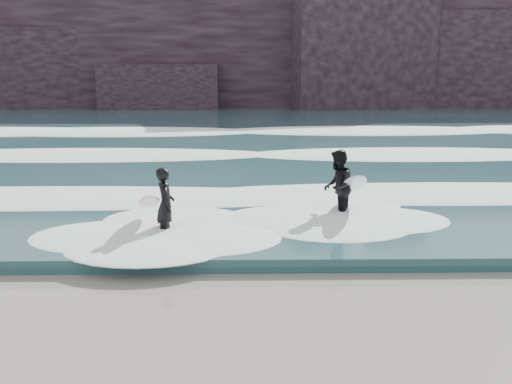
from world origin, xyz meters
The scene contains 8 objects.
ground centered at (0.00, 0.00, 0.00)m, with size 120.00×120.00×0.00m, color olive.
sea centered at (0.00, 29.00, 0.15)m, with size 90.00×52.00×0.30m, color #244A4C.
headland centered at (0.00, 46.00, 5.00)m, with size 70.00×9.00×10.00m, color black.
foam_near centered at (0.00, 9.00, 0.40)m, with size 60.00×3.20×0.20m, color white.
foam_mid centered at (0.00, 16.00, 0.42)m, with size 60.00×4.00×0.24m, color white.
foam_far centered at (0.00, 25.00, 0.45)m, with size 60.00×4.80×0.30m, color white.
surfer_left centered at (-2.61, 5.26, 0.88)m, with size 1.14×1.86×1.76m.
surfer_right centered at (1.75, 6.71, 0.97)m, with size 1.25×2.12×1.93m.
Camera 1 is at (-0.66, -7.67, 4.09)m, focal length 40.00 mm.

